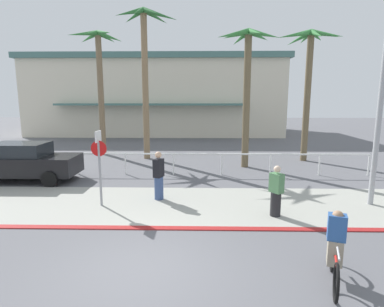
{
  "coord_description": "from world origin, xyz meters",
  "views": [
    {
      "loc": [
        1.21,
        -6.2,
        3.67
      ],
      "look_at": [
        0.94,
        6.0,
        1.47
      ],
      "focal_mm": 29.67,
      "sensor_mm": 36.0,
      "label": 1
    }
  ],
  "objects_px": {
    "pedestrian_1": "(276,193)",
    "car_black_1": "(25,162)",
    "stop_sign_bike_lane": "(99,158)",
    "palm_tree_2": "(248,61)",
    "cyclist_red_0": "(335,249)",
    "palm_tree_0": "(99,64)",
    "pedestrian_0": "(159,178)",
    "palm_tree_3": "(309,61)",
    "palm_tree_1": "(146,50)"
  },
  "relations": [
    {
      "from": "stop_sign_bike_lane",
      "to": "pedestrian_1",
      "type": "distance_m",
      "value": 5.82
    },
    {
      "from": "cyclist_red_0",
      "to": "palm_tree_0",
      "type": "bearing_deg",
      "value": 122.18
    },
    {
      "from": "car_black_1",
      "to": "cyclist_red_0",
      "type": "relative_size",
      "value": 2.53
    },
    {
      "from": "pedestrian_0",
      "to": "pedestrian_1",
      "type": "xyz_separation_m",
      "value": [
        3.81,
        -1.53,
        -0.08
      ]
    },
    {
      "from": "pedestrian_0",
      "to": "palm_tree_3",
      "type": "bearing_deg",
      "value": 44.15
    },
    {
      "from": "car_black_1",
      "to": "pedestrian_1",
      "type": "distance_m",
      "value": 10.72
    },
    {
      "from": "palm_tree_0",
      "to": "palm_tree_1",
      "type": "distance_m",
      "value": 3.42
    },
    {
      "from": "stop_sign_bike_lane",
      "to": "cyclist_red_0",
      "type": "distance_m",
      "value": 7.48
    },
    {
      "from": "cyclist_red_0",
      "to": "palm_tree_1",
      "type": "bearing_deg",
      "value": 114.23
    },
    {
      "from": "palm_tree_0",
      "to": "palm_tree_1",
      "type": "bearing_deg",
      "value": -22.41
    },
    {
      "from": "palm_tree_0",
      "to": "palm_tree_2",
      "type": "xyz_separation_m",
      "value": [
        8.61,
        -3.58,
        -0.25
      ]
    },
    {
      "from": "palm_tree_0",
      "to": "cyclist_red_0",
      "type": "distance_m",
      "value": 17.39
    },
    {
      "from": "stop_sign_bike_lane",
      "to": "pedestrian_0",
      "type": "height_order",
      "value": "stop_sign_bike_lane"
    },
    {
      "from": "palm_tree_2",
      "to": "pedestrian_0",
      "type": "height_order",
      "value": "palm_tree_2"
    },
    {
      "from": "palm_tree_1",
      "to": "car_black_1",
      "type": "xyz_separation_m",
      "value": [
        -4.53,
        -5.35,
        -5.41
      ]
    },
    {
      "from": "car_black_1",
      "to": "palm_tree_3",
      "type": "bearing_deg",
      "value": 19.53
    },
    {
      "from": "cyclist_red_0",
      "to": "pedestrian_0",
      "type": "distance_m",
      "value": 6.53
    },
    {
      "from": "car_black_1",
      "to": "cyclist_red_0",
      "type": "distance_m",
      "value": 12.72
    },
    {
      "from": "palm_tree_0",
      "to": "palm_tree_1",
      "type": "relative_size",
      "value": 0.89
    },
    {
      "from": "pedestrian_0",
      "to": "palm_tree_2",
      "type": "bearing_deg",
      "value": 54.79
    },
    {
      "from": "palm_tree_2",
      "to": "palm_tree_3",
      "type": "height_order",
      "value": "palm_tree_3"
    },
    {
      "from": "palm_tree_2",
      "to": "car_black_1",
      "type": "bearing_deg",
      "value": -163.05
    },
    {
      "from": "cyclist_red_0",
      "to": "pedestrian_1",
      "type": "xyz_separation_m",
      "value": [
        -0.33,
        3.51,
        0.04
      ]
    },
    {
      "from": "palm_tree_3",
      "to": "pedestrian_1",
      "type": "relative_size",
      "value": 4.52
    },
    {
      "from": "palm_tree_2",
      "to": "pedestrian_0",
      "type": "relative_size",
      "value": 3.98
    },
    {
      "from": "car_black_1",
      "to": "stop_sign_bike_lane",
      "type": "bearing_deg",
      "value": -36.22
    },
    {
      "from": "pedestrian_1",
      "to": "cyclist_red_0",
      "type": "bearing_deg",
      "value": -84.55
    },
    {
      "from": "palm_tree_3",
      "to": "cyclist_red_0",
      "type": "relative_size",
      "value": 4.18
    },
    {
      "from": "stop_sign_bike_lane",
      "to": "palm_tree_2",
      "type": "distance_m",
      "value": 9.24
    },
    {
      "from": "palm_tree_1",
      "to": "palm_tree_3",
      "type": "distance_m",
      "value": 9.16
    },
    {
      "from": "cyclist_red_0",
      "to": "pedestrian_1",
      "type": "bearing_deg",
      "value": 95.45
    },
    {
      "from": "car_black_1",
      "to": "pedestrian_0",
      "type": "distance_m",
      "value": 6.62
    },
    {
      "from": "car_black_1",
      "to": "pedestrian_0",
      "type": "bearing_deg",
      "value": -21.54
    },
    {
      "from": "palm_tree_3",
      "to": "stop_sign_bike_lane",
      "type": "bearing_deg",
      "value": -139.57
    },
    {
      "from": "stop_sign_bike_lane",
      "to": "palm_tree_2",
      "type": "relative_size",
      "value": 0.37
    },
    {
      "from": "palm_tree_1",
      "to": "car_black_1",
      "type": "distance_m",
      "value": 8.85
    },
    {
      "from": "stop_sign_bike_lane",
      "to": "pedestrian_1",
      "type": "xyz_separation_m",
      "value": [
        5.68,
        -0.83,
        -0.94
      ]
    },
    {
      "from": "palm_tree_3",
      "to": "pedestrian_0",
      "type": "bearing_deg",
      "value": -135.85
    },
    {
      "from": "palm_tree_0",
      "to": "palm_tree_1",
      "type": "height_order",
      "value": "palm_tree_1"
    },
    {
      "from": "pedestrian_1",
      "to": "palm_tree_3",
      "type": "bearing_deg",
      "value": 67.3
    },
    {
      "from": "palm_tree_0",
      "to": "pedestrian_1",
      "type": "xyz_separation_m",
      "value": [
        8.54,
        -10.6,
        -4.92
      ]
    },
    {
      "from": "palm_tree_3",
      "to": "car_black_1",
      "type": "relative_size",
      "value": 1.65
    },
    {
      "from": "stop_sign_bike_lane",
      "to": "car_black_1",
      "type": "relative_size",
      "value": 0.58
    },
    {
      "from": "palm_tree_0",
      "to": "stop_sign_bike_lane",
      "type": "bearing_deg",
      "value": -73.68
    },
    {
      "from": "palm_tree_2",
      "to": "cyclist_red_0",
      "type": "bearing_deg",
      "value": -88.53
    },
    {
      "from": "palm_tree_0",
      "to": "pedestrian_1",
      "type": "distance_m",
      "value": 14.47
    },
    {
      "from": "pedestrian_1",
      "to": "car_black_1",
      "type": "bearing_deg",
      "value": 158.31
    },
    {
      "from": "palm_tree_2",
      "to": "palm_tree_3",
      "type": "bearing_deg",
      "value": 26.26
    },
    {
      "from": "palm_tree_0",
      "to": "car_black_1",
      "type": "height_order",
      "value": "palm_tree_0"
    },
    {
      "from": "car_black_1",
      "to": "cyclist_red_0",
      "type": "bearing_deg",
      "value": -35.97
    }
  ]
}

